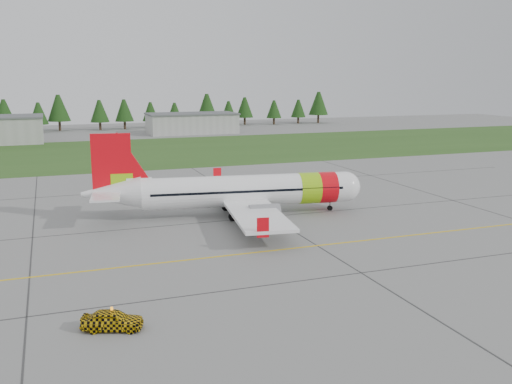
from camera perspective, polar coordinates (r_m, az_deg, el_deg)
name	(u,v)px	position (r m, az deg, el deg)	size (l,w,h in m)	color
ground	(243,288)	(42.96, -1.28, -9.62)	(320.00, 320.00, 0.00)	gray
aircraft	(240,191)	(64.41, -1.58, 0.09)	(31.55, 29.34, 9.58)	white
follow_me_car	(111,301)	(36.80, -14.27, -10.49)	(1.54, 1.30, 3.82)	yellow
grass_strip	(116,153)	(121.64, -13.84, 3.82)	(320.00, 50.00, 0.03)	#30561E
taxi_guideline	(214,257)	(50.17, -4.24, -6.50)	(120.00, 0.25, 0.02)	gold
hangar_east	(192,124)	(161.01, -6.43, 6.79)	(24.00, 12.00, 5.20)	#A8A8A3
treeline	(93,113)	(176.75, -15.98, 7.62)	(160.00, 8.00, 10.00)	#1C3F14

